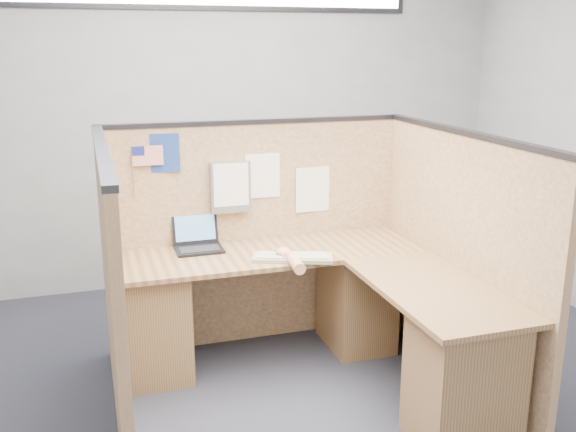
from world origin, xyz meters
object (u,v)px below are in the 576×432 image
object	(u,v)px
l_desk	(319,321)
keyboard	(293,257)
laptop	(197,240)
mouse	(283,255)

from	to	relation	value
l_desk	keyboard	distance (m)	0.41
laptop	keyboard	bearing A→B (deg)	-38.20
l_desk	laptop	distance (m)	0.94
laptop	keyboard	xyz separation A→B (m)	(0.51, -0.40, -0.04)
laptop	mouse	world-z (taller)	laptop
l_desk	laptop	size ratio (longest dim) A/B	6.60
l_desk	mouse	distance (m)	0.45
l_desk	laptop	xyz separation A→B (m)	(-0.62, 0.59, 0.39)
laptop	keyboard	distance (m)	0.65
l_desk	mouse	world-z (taller)	mouse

